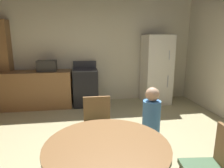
% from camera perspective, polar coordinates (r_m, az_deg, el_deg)
% --- Properties ---
extents(ground_plane, '(14.00, 14.00, 0.00)m').
position_cam_1_polar(ground_plane, '(2.82, -0.15, -23.00)').
color(ground_plane, tan).
extents(wall_back, '(5.55, 0.12, 2.70)m').
position_cam_1_polar(wall_back, '(5.30, -5.09, 9.56)').
color(wall_back, beige).
rests_on(wall_back, ground).
extents(kitchen_counter, '(1.85, 0.60, 0.90)m').
position_cam_1_polar(kitchen_counter, '(5.17, -21.96, -1.52)').
color(kitchen_counter, olive).
rests_on(kitchen_counter, ground).
extents(pantry_column, '(0.44, 0.36, 2.10)m').
position_cam_1_polar(pantry_column, '(5.45, -29.34, 4.88)').
color(pantry_column, olive).
rests_on(pantry_column, ground).
extents(oven_range, '(0.60, 0.60, 1.10)m').
position_cam_1_polar(oven_range, '(5.03, -7.68, -0.87)').
color(oven_range, black).
rests_on(oven_range, ground).
extents(refrigerator, '(0.68, 0.68, 1.76)m').
position_cam_1_polar(refrigerator, '(5.25, 12.75, 4.11)').
color(refrigerator, silver).
rests_on(refrigerator, ground).
extents(microwave, '(0.44, 0.32, 0.26)m').
position_cam_1_polar(microwave, '(5.00, -18.38, 5.06)').
color(microwave, '#2D2B28').
rests_on(microwave, kitchen_counter).
extents(dining_table, '(1.11, 1.11, 0.76)m').
position_cam_1_polar(dining_table, '(1.88, -1.47, -21.46)').
color(dining_table, olive).
rests_on(dining_table, ground).
extents(chair_north, '(0.40, 0.40, 0.87)m').
position_cam_1_polar(chair_north, '(2.78, -4.17, -11.62)').
color(chair_north, olive).
rests_on(chair_north, ground).
extents(chair_east, '(0.44, 0.44, 0.87)m').
position_cam_1_polar(chair_east, '(2.17, 27.60, -20.74)').
color(chair_east, olive).
rests_on(chair_east, ground).
extents(person_child, '(0.31, 0.31, 1.09)m').
position_cam_1_polar(person_child, '(2.56, 11.23, -12.15)').
color(person_child, '#8C337A').
rests_on(person_child, ground).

